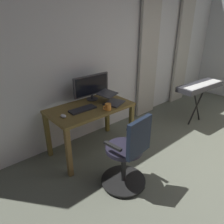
% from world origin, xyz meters
% --- Properties ---
extents(back_room_partition, '(5.86, 0.10, 2.80)m').
position_xyz_m(back_room_partition, '(0.00, -2.63, 1.40)').
color(back_room_partition, silver).
rests_on(back_room_partition, ground).
extents(curtain_left_panel, '(0.48, 0.06, 2.47)m').
position_xyz_m(curtain_left_panel, '(-1.76, -2.52, 1.23)').
color(curtain_left_panel, '#B8B4A8').
rests_on(curtain_left_panel, ground).
extents(curtain_right_panel, '(0.50, 0.06, 2.47)m').
position_xyz_m(curtain_right_panel, '(-0.56, -2.52, 1.23)').
color(curtain_right_panel, '#B8B4A8').
rests_on(curtain_right_panel, ground).
extents(desk, '(1.21, 0.67, 0.74)m').
position_xyz_m(desk, '(1.13, -2.15, 0.63)').
color(desk, brown).
rests_on(desk, ground).
extents(office_chair, '(0.56, 0.56, 0.97)m').
position_xyz_m(office_chair, '(1.25, -1.24, 0.45)').
color(office_chair, black).
rests_on(office_chair, ground).
extents(computer_monitor, '(0.63, 0.18, 0.39)m').
position_xyz_m(computer_monitor, '(0.93, -2.37, 0.95)').
color(computer_monitor, '#333338').
rests_on(computer_monitor, desk).
extents(computer_keyboard, '(0.39, 0.14, 0.02)m').
position_xyz_m(computer_keyboard, '(1.27, -2.12, 0.75)').
color(computer_keyboard, '#232328').
rests_on(computer_keyboard, desk).
extents(laptop, '(0.39, 0.43, 0.16)m').
position_xyz_m(laptop, '(0.80, -2.05, 0.79)').
color(laptop, '#333338').
rests_on(laptop, desk).
extents(computer_mouse, '(0.06, 0.10, 0.04)m').
position_xyz_m(computer_mouse, '(1.59, -2.09, 0.76)').
color(computer_mouse, silver).
rests_on(computer_mouse, desk).
extents(mug_coffee, '(0.13, 0.09, 0.09)m').
position_xyz_m(mug_coffee, '(1.01, -1.89, 0.78)').
color(mug_coffee, orange).
rests_on(mug_coffee, desk).
extents(piano_keyboard, '(1.05, 0.40, 0.80)m').
position_xyz_m(piano_keyboard, '(-0.95, -1.57, 0.73)').
color(piano_keyboard, black).
rests_on(piano_keyboard, ground).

